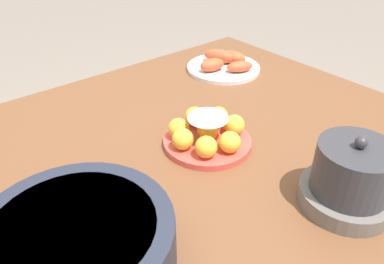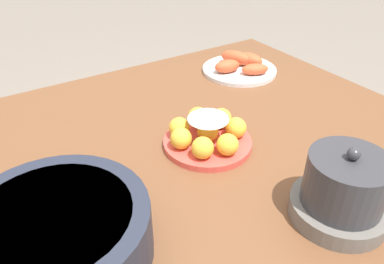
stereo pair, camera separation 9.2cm
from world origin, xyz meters
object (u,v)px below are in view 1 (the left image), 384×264
at_px(cake_plate, 207,133).
at_px(serving_bowl, 77,246).
at_px(dining_table, 177,174).
at_px(seafood_platter, 224,64).
at_px(warming_pot, 350,179).

distance_m(cake_plate, serving_bowl, 0.43).
bearing_deg(cake_plate, dining_table, -32.19).
height_order(dining_table, seafood_platter, seafood_platter).
bearing_deg(cake_plate, seafood_platter, -138.94).
bearing_deg(warming_pot, seafood_platter, -113.30).
xyz_separation_m(cake_plate, seafood_platter, (-0.36, -0.31, -0.01)).
xyz_separation_m(dining_table, seafood_platter, (-0.42, -0.27, 0.11)).
distance_m(dining_table, serving_bowl, 0.41).
relative_size(dining_table, seafood_platter, 5.30).
relative_size(serving_bowl, seafood_platter, 1.26).
bearing_deg(warming_pot, cake_plate, -77.17).
bearing_deg(seafood_platter, serving_bowl, 30.54).
xyz_separation_m(serving_bowl, warming_pot, (-0.48, 0.20, 0.01)).
bearing_deg(serving_bowl, cake_plate, -160.98).
xyz_separation_m(dining_table, warming_pot, (-0.14, 0.38, 0.15)).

